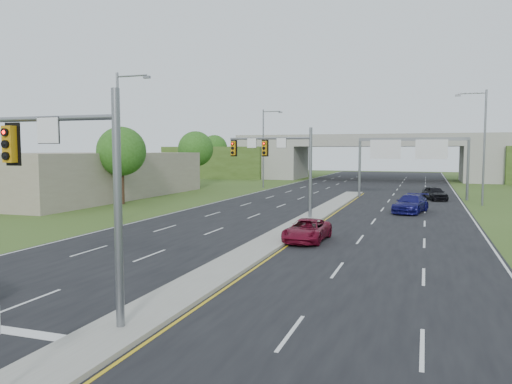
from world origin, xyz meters
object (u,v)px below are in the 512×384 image
object	(u,v)px
sign_gantry	(411,151)
car_far_c	(435,193)
signal_mast_far	(281,158)
overpass	(377,160)
signal_mast_near	(50,169)
car_far_a	(307,230)
car_far_b	(411,204)

from	to	relation	value
sign_gantry	car_far_c	xyz separation A→B (m)	(2.55, -0.98, -4.49)
signal_mast_far	overpass	bearing A→B (deg)	87.65
signal_mast_near	sign_gantry	xyz separation A→B (m)	(8.95, 44.99, 0.51)
signal_mast_near	sign_gantry	world-z (taller)	signal_mast_near
car_far_a	car_far_b	xyz separation A→B (m)	(5.30, 15.87, 0.13)
sign_gantry	overpass	size ratio (longest dim) A/B	0.14
signal_mast_far	car_far_c	distance (m)	22.57
signal_mast_near	car_far_a	xyz separation A→B (m)	(4.11, 16.03, -4.07)
sign_gantry	signal_mast_near	bearing A→B (deg)	-101.25
car_far_a	car_far_c	bearing A→B (deg)	76.85
car_far_b	car_far_c	xyz separation A→B (m)	(2.09, 12.12, -0.03)
signal_mast_near	car_far_b	bearing A→B (deg)	73.56
car_far_c	signal_mast_near	bearing A→B (deg)	-123.25
overpass	car_far_c	xyz separation A→B (m)	(9.23, -36.06, -2.80)
signal_mast_far	car_far_b	xyz separation A→B (m)	(9.41, 6.90, -3.94)
sign_gantry	car_far_b	world-z (taller)	sign_gantry
overpass	car_far_b	distance (m)	48.78
signal_mast_far	car_far_a	world-z (taller)	signal_mast_far
car_far_b	car_far_c	distance (m)	12.29
sign_gantry	car_far_a	distance (m)	29.72
car_far_a	car_far_b	size ratio (longest dim) A/B	0.87
overpass	car_far_a	bearing A→B (deg)	-88.35
signal_mast_far	car_far_a	bearing A→B (deg)	-65.39
signal_mast_far	sign_gantry	bearing A→B (deg)	65.89
signal_mast_near	sign_gantry	bearing A→B (deg)	78.75
sign_gantry	car_far_c	distance (m)	5.25
car_far_b	sign_gantry	bearing A→B (deg)	104.42
sign_gantry	car_far_a	size ratio (longest dim) A/B	2.53
sign_gantry	overpass	bearing A→B (deg)	100.79
signal_mast_near	car_far_c	size ratio (longest dim) A/B	1.63
sign_gantry	overpass	distance (m)	35.75
signal_mast_far	car_far_c	bearing A→B (deg)	58.84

